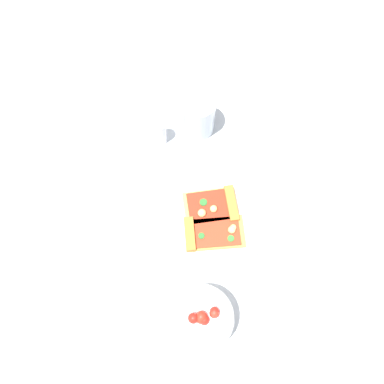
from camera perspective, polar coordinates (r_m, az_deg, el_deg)
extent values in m
plane|color=silver|center=(0.87, 2.49, -3.04)|extent=(2.40, 2.40, 0.00)
cylinder|color=white|center=(0.85, 3.07, -4.85)|extent=(0.22, 0.22, 0.01)
cube|color=gold|center=(0.83, 3.26, -5.96)|extent=(0.10, 0.14, 0.01)
cube|color=#B77A33|center=(0.83, -0.34, -6.15)|extent=(0.07, 0.04, 0.02)
cube|color=red|center=(0.83, 3.28, -5.85)|extent=(0.09, 0.12, 0.00)
cylinder|color=#2D722D|center=(0.82, 1.37, -6.36)|extent=(0.01, 0.01, 0.00)
cylinder|color=#388433|center=(0.82, 5.64, -6.71)|extent=(0.01, 0.01, 0.00)
sphere|color=#F2D87F|center=(0.83, 5.99, -5.13)|extent=(0.01, 0.01, 0.01)
sphere|color=#F2D87F|center=(0.83, 5.78, -5.45)|extent=(0.02, 0.02, 0.02)
cube|color=#E5B256|center=(0.85, 2.69, -2.19)|extent=(0.11, 0.13, 0.01)
cube|color=#B77A33|center=(0.85, 5.73, -1.69)|extent=(0.08, 0.04, 0.02)
cube|color=#B22D19|center=(0.85, 2.71, -2.06)|extent=(0.10, 0.11, 0.00)
sphere|color=#F2D87F|center=(0.84, 3.15, -2.44)|extent=(0.02, 0.02, 0.02)
sphere|color=#F2D87F|center=(0.83, 1.44, -3.06)|extent=(0.02, 0.02, 0.02)
cylinder|color=#2D722D|center=(0.85, 1.66, -1.50)|extent=(0.02, 0.02, 0.00)
cylinder|color=white|center=(0.79, 1.30, -17.88)|extent=(0.12, 0.12, 0.06)
torus|color=white|center=(0.75, 1.36, -17.64)|extent=(0.12, 0.12, 0.01)
sphere|color=red|center=(0.75, 0.47, -17.83)|extent=(0.02, 0.02, 0.02)
sphere|color=red|center=(0.75, 3.27, -17.10)|extent=(0.02, 0.02, 0.02)
sphere|color=red|center=(0.75, 1.78, -18.04)|extent=(0.02, 0.02, 0.02)
sphere|color=red|center=(0.75, 3.28, -16.90)|extent=(0.02, 0.02, 0.02)
sphere|color=red|center=(0.75, 1.36, -17.61)|extent=(0.02, 0.02, 0.02)
sphere|color=red|center=(0.75, 1.23, -17.82)|extent=(0.02, 0.02, 0.02)
cylinder|color=silver|center=(0.92, 0.83, 11.01)|extent=(0.08, 0.08, 0.10)
cylinder|color=#592D0F|center=(0.92, 0.83, 10.90)|extent=(0.07, 0.07, 0.09)
cube|color=white|center=(0.89, 1.70, 11.71)|extent=(0.02, 0.02, 0.02)
cube|color=white|center=(0.89, -0.18, 12.11)|extent=(0.03, 0.03, 0.02)
cylinder|color=silver|center=(0.92, -4.76, 8.66)|extent=(0.03, 0.03, 0.07)
cone|color=silver|center=(0.88, -4.97, 10.06)|extent=(0.03, 0.03, 0.01)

